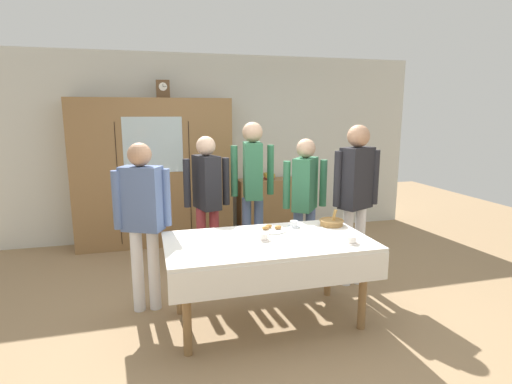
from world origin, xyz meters
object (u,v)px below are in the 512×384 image
at_px(dining_table, 269,252).
at_px(tea_cup_far_right, 352,241).
at_px(tea_cup_mid_right, 264,237).
at_px(book_stack, 269,176).
at_px(person_near_right_end, 253,180).
at_px(person_behind_table_right, 143,211).
at_px(spoon_front_edge, 201,233).
at_px(person_beside_shelf, 305,194).
at_px(person_by_cabinet, 356,189).
at_px(tea_cup_near_left, 294,224).
at_px(spoon_far_left, 352,236).
at_px(mantel_clock, 163,89).
at_px(person_behind_table_left, 207,193).
at_px(spoon_back_edge, 214,246).
at_px(wall_cabinet, 154,173).
at_px(pastry_plate, 271,229).
at_px(bread_basket, 332,222).
at_px(bookshelf_low, 269,207).

bearing_deg(dining_table, tea_cup_far_right, -21.58).
distance_m(dining_table, tea_cup_mid_right, 0.14).
relative_size(book_stack, person_near_right_end, 0.12).
height_order(person_near_right_end, person_behind_table_right, person_near_right_end).
bearing_deg(tea_cup_mid_right, spoon_front_edge, 145.22).
height_order(person_beside_shelf, person_by_cabinet, person_by_cabinet).
height_order(tea_cup_far_right, person_beside_shelf, person_beside_shelf).
distance_m(tea_cup_near_left, person_beside_shelf, 0.71).
height_order(tea_cup_far_right, spoon_far_left, tea_cup_far_right).
relative_size(mantel_clock, person_beside_shelf, 0.15).
height_order(tea_cup_far_right, person_behind_table_left, person_behind_table_left).
height_order(spoon_back_edge, person_by_cabinet, person_by_cabinet).
bearing_deg(spoon_back_edge, tea_cup_near_left, 23.84).
bearing_deg(person_behind_table_left, spoon_back_edge, -95.91).
relative_size(tea_cup_mid_right, spoon_back_edge, 1.09).
xyz_separation_m(wall_cabinet, tea_cup_far_right, (1.56, -2.85, -0.23)).
distance_m(tea_cup_near_left, pastry_plate, 0.25).
bearing_deg(bread_basket, person_behind_table_left, 139.37).
relative_size(tea_cup_mid_right, tea_cup_far_right, 1.00).
bearing_deg(bookshelf_low, tea_cup_near_left, -101.03).
xyz_separation_m(mantel_clock, pastry_plate, (0.84, -2.30, -1.39)).
bearing_deg(pastry_plate, bookshelf_low, 73.55).
xyz_separation_m(person_near_right_end, person_behind_table_left, (-0.56, -0.09, -0.10)).
distance_m(wall_cabinet, tea_cup_near_left, 2.59).
distance_m(spoon_front_edge, person_by_cabinet, 1.72).
bearing_deg(pastry_plate, tea_cup_mid_right, -120.19).
bearing_deg(mantel_clock, pastry_plate, -69.87).
xyz_separation_m(mantel_clock, spoon_front_edge, (0.19, -2.22, -1.40)).
height_order(spoon_back_edge, person_near_right_end, person_near_right_end).
distance_m(wall_cabinet, spoon_front_edge, 2.26).
distance_m(mantel_clock, person_behind_table_left, 1.84).
distance_m(book_stack, spoon_far_left, 2.72).
relative_size(mantel_clock, person_behind_table_left, 0.15).
relative_size(pastry_plate, person_near_right_end, 0.16).
relative_size(spoon_far_left, person_by_cabinet, 0.07).
bearing_deg(wall_cabinet, bookshelf_low, 1.70).
relative_size(mantel_clock, person_near_right_end, 0.14).
xyz_separation_m(mantel_clock, spoon_far_left, (1.49, -2.67, -1.40)).
xyz_separation_m(mantel_clock, spoon_back_edge, (0.24, -2.62, -1.40)).
distance_m(tea_cup_far_right, person_by_cabinet, 1.00).
relative_size(tea_cup_far_right, spoon_far_left, 1.09).
xyz_separation_m(dining_table, person_behind_table_left, (-0.36, 1.24, 0.31)).
xyz_separation_m(wall_cabinet, spoon_back_edge, (0.41, -2.62, -0.25)).
bearing_deg(mantel_clock, spoon_front_edge, -85.17).
bearing_deg(tea_cup_far_right, tea_cup_near_left, 116.50).
bearing_deg(tea_cup_near_left, mantel_clock, 115.87).
bearing_deg(book_stack, spoon_front_edge, -120.78).
bearing_deg(spoon_far_left, bread_basket, 93.41).
bearing_deg(person_behind_table_left, person_behind_table_right, -135.23).
height_order(bread_basket, person_behind_table_left, person_behind_table_left).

